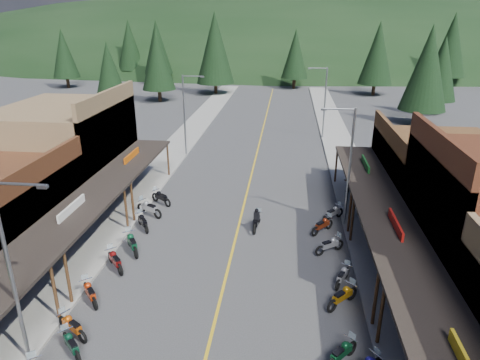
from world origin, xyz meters
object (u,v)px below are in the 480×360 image
(bike_east_11, at_px, (333,212))
(rider_on_bike, at_px, (257,220))
(streetlight_0, at_px, (13,269))
(bike_west_11, at_px, (149,207))
(pine_0, at_px, (64,54))
(bike_east_6, at_px, (341,352))
(pine_4, at_px, (378,53))
(pine_9, at_px, (441,69))
(pine_10, at_px, (157,59))
(bike_west_7, at_px, (90,292))
(bike_east_8, at_px, (343,275))
(bike_east_10, at_px, (322,224))
(pine_2, at_px, (215,48))
(pine_1, at_px, (157,47))
(bike_east_9, at_px, (330,244))
(pine_8, at_px, (109,72))
(bike_east_7, at_px, (343,295))
(pine_11, at_px, (427,68))
(bike_west_12, at_px, (161,197))
(pedestrian_east_a, at_px, (402,312))
(streetlight_2, at_px, (348,162))
(streetlight_1, at_px, (186,112))
(shop_east_3, at_px, (437,177))
(bike_west_10, at_px, (143,221))
(bike_west_5, at_px, (71,344))
(pine_7, at_px, (130,45))
(pine_3, at_px, (295,54))
(bike_west_6, at_px, (72,325))
(shop_west_3, at_px, (68,151))
(bike_west_8, at_px, (115,260))
(streetlight_3, at_px, (324,100))
(pedestrian_east_b, at_px, (349,180))
(pine_5, at_px, (451,45))

(bike_east_11, height_order, rider_on_bike, rider_on_bike)
(streetlight_0, xyz_separation_m, bike_west_11, (0.50, 13.86, -3.81))
(streetlight_0, distance_m, pine_0, 75.63)
(bike_east_6, bearing_deg, pine_4, 121.12)
(pine_9, xyz_separation_m, pine_10, (-42.00, 5.00, 0.40))
(pine_0, distance_m, bike_west_7, 72.48)
(bike_east_8, height_order, bike_east_10, bike_east_10)
(pine_2, distance_m, bike_east_10, 54.12)
(bike_east_10, bearing_deg, pine_0, 171.30)
(pine_1, bearing_deg, bike_east_8, -66.37)
(pine_2, bearing_deg, bike_east_9, -73.67)
(pine_8, xyz_separation_m, pine_9, (46.00, 5.00, 0.40))
(pine_8, height_order, bike_east_7, pine_8)
(pine_11, height_order, rider_on_bike, pine_11)
(pine_4, xyz_separation_m, pine_9, (6.00, -15.00, -0.86))
(bike_west_12, bearing_deg, pedestrian_east_a, -93.75)
(pine_4, bearing_deg, streetlight_0, -110.71)
(streetlight_2, xyz_separation_m, pedestrian_east_a, (1.45, -10.29, -3.52))
(pine_9, bearing_deg, pine_11, -119.74)
(bike_west_7, height_order, bike_east_9, bike_west_7)
(streetlight_0, distance_m, streetlight_1, 28.00)
(bike_east_6, xyz_separation_m, bike_east_10, (0.00, 11.35, 0.01))
(pine_8, xyz_separation_m, bike_west_12, (15.81, -30.09, -5.37))
(shop_east_3, relative_size, bike_east_7, 5.10)
(bike_west_10, height_order, bike_west_11, bike_west_11)
(bike_east_11, bearing_deg, pine_1, 160.27)
(pine_1, height_order, bike_east_9, pine_1)
(bike_west_5, bearing_deg, pedestrian_east_a, -33.31)
(pine_7, xyz_separation_m, pine_9, (56.00, -31.00, -0.86))
(streetlight_2, relative_size, pine_3, 0.73)
(pine_9, relative_size, pine_10, 0.93)
(bike_west_6, bearing_deg, shop_west_3, 57.68)
(pine_7, height_order, bike_east_6, pine_7)
(bike_west_8, xyz_separation_m, bike_west_12, (0.05, 8.88, -0.01))
(streetlight_1, distance_m, pine_8, 23.51)
(streetlight_3, height_order, pine_0, pine_0)
(pine_4, bearing_deg, rider_on_bike, -107.47)
(pine_8, distance_m, rider_on_bike, 40.94)
(shop_west_3, xyz_separation_m, streetlight_0, (6.83, -17.30, 0.94))
(pine_0, height_order, pine_10, pine_10)
(streetlight_1, xyz_separation_m, pedestrian_east_a, (15.36, -24.29, -3.52))
(pine_0, distance_m, pine_7, 16.14)
(streetlight_3, height_order, bike_east_10, streetlight_3)
(bike_east_7, relative_size, pedestrian_east_b, 1.16)
(shop_east_3, relative_size, pedestrian_east_a, 6.86)
(pine_5, bearing_deg, bike_west_8, -119.55)
(pine_11, height_order, bike_east_9, pine_11)
(streetlight_1, bearing_deg, pine_7, 114.88)
(pine_8, xyz_separation_m, pine_10, (4.00, 10.00, 0.81))
(shop_east_3, distance_m, pine_7, 79.38)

